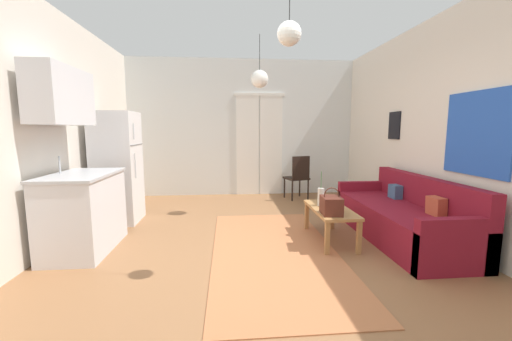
% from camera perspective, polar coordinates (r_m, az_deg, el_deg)
% --- Properties ---
extents(ground_plane, '(5.35, 7.53, 0.10)m').
position_cam_1_polar(ground_plane, '(3.53, 0.43, -16.82)').
color(ground_plane, '#8E603D').
extents(wall_back, '(4.95, 0.13, 2.87)m').
position_cam_1_polar(wall_back, '(6.72, -2.41, 7.70)').
color(wall_back, silver).
rests_on(wall_back, ground_plane).
extents(wall_right, '(0.12, 7.13, 2.87)m').
position_cam_1_polar(wall_right, '(4.22, 35.60, 6.50)').
color(wall_right, silver).
rests_on(wall_right, ground_plane).
extents(wall_left, '(0.12, 7.13, 2.87)m').
position_cam_1_polar(wall_left, '(3.83, -38.81, 6.29)').
color(wall_left, silver).
rests_on(wall_left, ground_plane).
extents(area_rug, '(1.42, 3.00, 0.01)m').
position_cam_1_polar(area_rug, '(3.73, 3.36, -14.54)').
color(area_rug, '#B26B42').
rests_on(area_rug, ground_plane).
extents(couch, '(0.83, 2.18, 0.81)m').
position_cam_1_polar(couch, '(4.48, 25.56, -7.94)').
color(couch, maroon).
rests_on(couch, ground_plane).
extents(coffee_table, '(0.45, 0.99, 0.42)m').
position_cam_1_polar(coffee_table, '(4.07, 13.52, -7.55)').
color(coffee_table, '#A87542').
rests_on(coffee_table, ground_plane).
extents(bamboo_vase, '(0.08, 0.08, 0.45)m').
position_cam_1_polar(bamboo_vase, '(4.13, 11.83, -4.76)').
color(bamboo_vase, beige).
rests_on(bamboo_vase, coffee_table).
extents(handbag, '(0.24, 0.30, 0.32)m').
position_cam_1_polar(handbag, '(3.75, 13.67, -6.23)').
color(handbag, '#512319').
rests_on(handbag, coffee_table).
extents(refrigerator, '(0.62, 0.65, 1.67)m').
position_cam_1_polar(refrigerator, '(5.13, -24.11, 0.49)').
color(refrigerator, white).
rests_on(refrigerator, ground_plane).
extents(kitchen_counter, '(0.64, 1.08, 2.09)m').
position_cam_1_polar(kitchen_counter, '(4.10, -29.82, -2.29)').
color(kitchen_counter, silver).
rests_on(kitchen_counter, ground_plane).
extents(accent_chair, '(0.52, 0.50, 0.88)m').
position_cam_1_polar(accent_chair, '(6.28, 7.74, -0.91)').
color(accent_chair, black).
rests_on(accent_chair, ground_plane).
extents(pendant_lamp_near, '(0.21, 0.21, 0.75)m').
position_cam_1_polar(pendant_lamp_near, '(2.91, 6.13, 23.77)').
color(pendant_lamp_near, black).
extents(pendant_lamp_far, '(0.28, 0.28, 0.81)m').
position_cam_1_polar(pendant_lamp_far, '(5.07, 0.66, 16.48)').
color(pendant_lamp_far, black).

